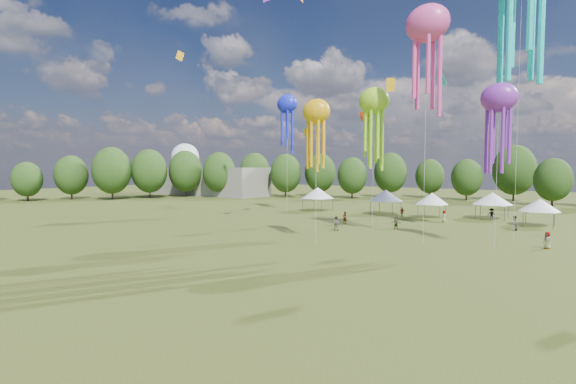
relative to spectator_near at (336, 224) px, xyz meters
The scene contains 8 objects.
ground 34.77m from the spectator_near, 78.05° to the right, with size 300.00×300.00×0.00m, color #384416.
spectator_near is the anchor object (origin of this frame).
spectators_far 17.38m from the spectator_near, 48.49° to the left, with size 25.07×21.54×1.90m.
festival_tents 21.09m from the spectator_near, 80.25° to the left, with size 39.58×11.79×4.36m.
show_kites 23.28m from the spectator_near, 18.67° to the left, with size 41.51×24.98×31.94m.
treeline 29.25m from the spectator_near, 83.34° to the left, with size 201.57×95.24×13.43m.
hangar 75.18m from the spectator_near, 149.62° to the left, with size 40.00×12.00×8.00m, color gray.
radome 92.45m from the spectator_near, 151.44° to the left, with size 9.00×9.00×16.00m.
Camera 1 is at (17.21, -10.30, 7.84)m, focal length 25.14 mm.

